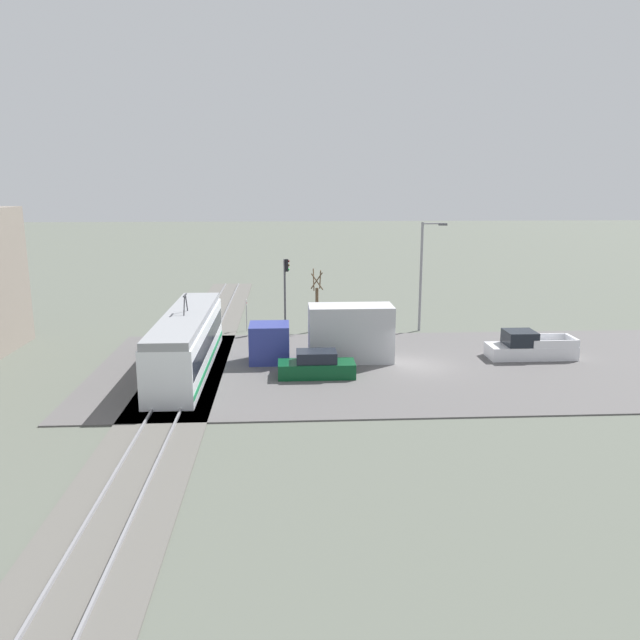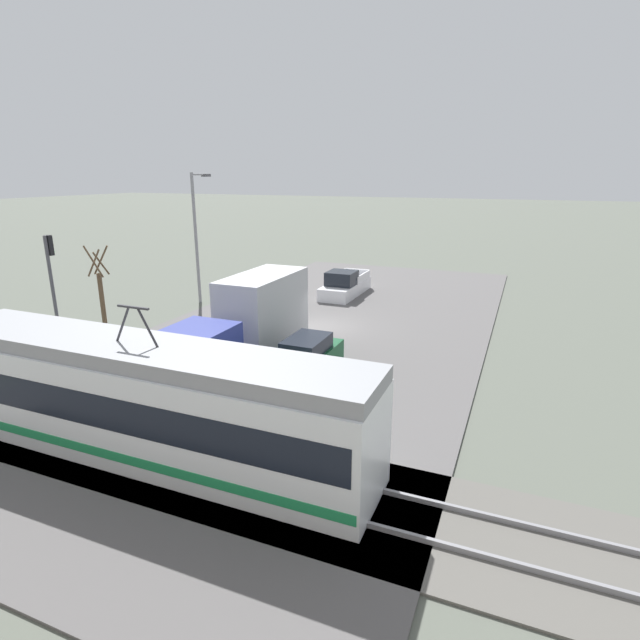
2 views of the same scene
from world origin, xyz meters
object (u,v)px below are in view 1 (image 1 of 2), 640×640
(box_truck, at_px, (331,335))
(traffic_light_pole, at_px, (286,285))
(pickup_truck, at_px, (529,348))
(street_tree, at_px, (317,303))
(street_lamp_near_crossing, at_px, (424,269))
(no_parking_sign, at_px, (247,312))
(sedan_car_0, at_px, (317,366))
(light_rail_tram, at_px, (187,342))

(box_truck, xyz_separation_m, traffic_light_pole, (9.09, 2.85, 1.86))
(pickup_truck, xyz_separation_m, traffic_light_pole, (9.13, 15.84, 2.84))
(street_tree, bearing_deg, traffic_light_pole, 79.80)
(traffic_light_pole, relative_size, street_lamp_near_crossing, 0.66)
(street_tree, distance_m, no_parking_sign, 5.52)
(no_parking_sign, bearing_deg, sedan_car_0, -158.85)
(street_lamp_near_crossing, relative_size, no_parking_sign, 3.42)
(sedan_car_0, distance_m, traffic_light_pole, 12.90)
(box_truck, height_order, sedan_car_0, box_truck)
(pickup_truck, height_order, traffic_light_pole, traffic_light_pole)
(light_rail_tram, bearing_deg, street_tree, -39.83)
(street_lamp_near_crossing, bearing_deg, street_tree, 87.74)
(street_lamp_near_crossing, bearing_deg, traffic_light_pole, 85.92)
(traffic_light_pole, relative_size, no_parking_sign, 2.27)
(street_tree, bearing_deg, no_parking_sign, 85.60)
(no_parking_sign, bearing_deg, street_tree, -94.40)
(box_truck, relative_size, street_lamp_near_crossing, 1.08)
(pickup_truck, bearing_deg, light_rail_tram, 93.70)
(box_truck, bearing_deg, street_lamp_near_crossing, -42.81)
(pickup_truck, height_order, street_lamp_near_crossing, street_lamp_near_crossing)
(traffic_light_pole, bearing_deg, street_tree, -100.20)
(box_truck, bearing_deg, street_tree, 3.00)
(street_lamp_near_crossing, bearing_deg, pickup_truck, -147.83)
(light_rail_tram, bearing_deg, traffic_light_pole, -29.81)
(box_truck, bearing_deg, traffic_light_pole, 17.39)
(box_truck, distance_m, pickup_truck, 13.03)
(pickup_truck, relative_size, traffic_light_pole, 1.01)
(sedan_car_0, bearing_deg, box_truck, -18.11)
(box_truck, relative_size, traffic_light_pole, 1.63)
(sedan_car_0, distance_m, no_parking_sign, 13.37)
(traffic_light_pole, relative_size, street_tree, 1.15)
(sedan_car_0, distance_m, street_tree, 12.13)
(traffic_light_pole, xyz_separation_m, street_tree, (-0.43, -2.39, -1.40))
(traffic_light_pole, bearing_deg, sedan_car_0, -172.00)
(street_tree, bearing_deg, box_truck, -177.00)
(light_rail_tram, distance_m, no_parking_sign, 10.95)
(light_rail_tram, relative_size, pickup_truck, 2.60)
(street_tree, xyz_separation_m, no_parking_sign, (0.42, 5.46, -0.71))
(light_rail_tram, distance_m, sedan_car_0, 8.09)
(traffic_light_pole, height_order, no_parking_sign, traffic_light_pole)
(pickup_truck, relative_size, sedan_car_0, 1.24)
(box_truck, relative_size, sedan_car_0, 2.02)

